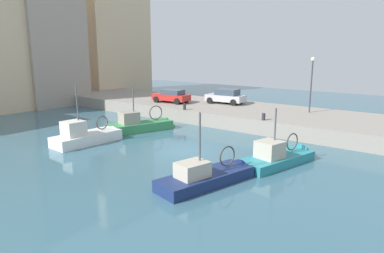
{
  "coord_description": "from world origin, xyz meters",
  "views": [
    {
      "loc": [
        -17.54,
        -14.04,
        6.66
      ],
      "look_at": [
        2.05,
        1.04,
        1.2
      ],
      "focal_mm": 32.71,
      "sensor_mm": 36.0,
      "label": 1
    }
  ],
  "objects_px": {
    "fishing_boat_navy": "(211,180)",
    "mooring_bollard_south": "(264,117)",
    "fishing_boat_white": "(90,140)",
    "mooring_bollard_mid": "(185,107)",
    "fishing_boat_green": "(144,129)",
    "parked_car_red": "(172,96)",
    "quay_streetlamp": "(312,75)",
    "fishing_boat_teal": "(281,161)",
    "parked_car_silver": "(226,96)"
  },
  "relations": [
    {
      "from": "fishing_boat_teal",
      "to": "mooring_bollard_south",
      "type": "distance_m",
      "value": 7.24
    },
    {
      "from": "fishing_boat_teal",
      "to": "fishing_boat_navy",
      "type": "distance_m",
      "value": 5.34
    },
    {
      "from": "parked_car_silver",
      "to": "parked_car_red",
      "type": "distance_m",
      "value": 5.69
    },
    {
      "from": "fishing_boat_teal",
      "to": "quay_streetlamp",
      "type": "bearing_deg",
      "value": 11.87
    },
    {
      "from": "fishing_boat_green",
      "to": "quay_streetlamp",
      "type": "bearing_deg",
      "value": -45.17
    },
    {
      "from": "mooring_bollard_south",
      "to": "fishing_boat_teal",
      "type": "bearing_deg",
      "value": -145.15
    },
    {
      "from": "parked_car_silver",
      "to": "quay_streetlamp",
      "type": "height_order",
      "value": "quay_streetlamp"
    },
    {
      "from": "quay_streetlamp",
      "to": "fishing_boat_navy",
      "type": "bearing_deg",
      "value": -176.92
    },
    {
      "from": "fishing_boat_green",
      "to": "parked_car_red",
      "type": "height_order",
      "value": "fishing_boat_green"
    },
    {
      "from": "fishing_boat_teal",
      "to": "fishing_boat_green",
      "type": "height_order",
      "value": "fishing_boat_green"
    },
    {
      "from": "fishing_boat_white",
      "to": "quay_streetlamp",
      "type": "distance_m",
      "value": 19.25
    },
    {
      "from": "fishing_boat_navy",
      "to": "fishing_boat_white",
      "type": "height_order",
      "value": "fishing_boat_white"
    },
    {
      "from": "parked_car_red",
      "to": "mooring_bollard_mid",
      "type": "distance_m",
      "value": 4.74
    },
    {
      "from": "fishing_boat_navy",
      "to": "fishing_boat_green",
      "type": "height_order",
      "value": "fishing_boat_green"
    },
    {
      "from": "fishing_boat_teal",
      "to": "mooring_bollard_mid",
      "type": "distance_m",
      "value": 13.47
    },
    {
      "from": "fishing_boat_white",
      "to": "mooring_bollard_mid",
      "type": "height_order",
      "value": "fishing_boat_white"
    },
    {
      "from": "fishing_boat_white",
      "to": "parked_car_silver",
      "type": "distance_m",
      "value": 15.58
    },
    {
      "from": "fishing_boat_teal",
      "to": "fishing_boat_navy",
      "type": "bearing_deg",
      "value": 163.44
    },
    {
      "from": "fishing_boat_navy",
      "to": "mooring_bollard_south",
      "type": "bearing_deg",
      "value": 13.08
    },
    {
      "from": "parked_car_silver",
      "to": "fishing_boat_green",
      "type": "bearing_deg",
      "value": 170.45
    },
    {
      "from": "fishing_boat_navy",
      "to": "quay_streetlamp",
      "type": "bearing_deg",
      "value": 3.08
    },
    {
      "from": "fishing_boat_green",
      "to": "mooring_bollard_south",
      "type": "xyz_separation_m",
      "value": [
        4.62,
        -8.68,
        1.33
      ]
    },
    {
      "from": "parked_car_red",
      "to": "mooring_bollard_south",
      "type": "xyz_separation_m",
      "value": [
        -2.66,
        -11.89,
        -0.43
      ]
    },
    {
      "from": "fishing_boat_white",
      "to": "mooring_bollard_mid",
      "type": "distance_m",
      "value": 9.96
    },
    {
      "from": "fishing_boat_teal",
      "to": "quay_streetlamp",
      "type": "xyz_separation_m",
      "value": [
        11.49,
        2.41,
        4.3
      ]
    },
    {
      "from": "fishing_boat_navy",
      "to": "mooring_bollard_south",
      "type": "distance_m",
      "value": 11.33
    },
    {
      "from": "fishing_boat_navy",
      "to": "fishing_boat_teal",
      "type": "bearing_deg",
      "value": -16.56
    },
    {
      "from": "mooring_bollard_mid",
      "to": "parked_car_silver",
      "type": "bearing_deg",
      "value": -10.54
    },
    {
      "from": "mooring_bollard_south",
      "to": "parked_car_red",
      "type": "bearing_deg",
      "value": 77.37
    },
    {
      "from": "fishing_boat_navy",
      "to": "mooring_bollard_south",
      "type": "xyz_separation_m",
      "value": [
        10.96,
        2.55,
        1.36
      ]
    },
    {
      "from": "mooring_bollard_south",
      "to": "mooring_bollard_mid",
      "type": "relative_size",
      "value": 1.0
    },
    {
      "from": "fishing_boat_navy",
      "to": "quay_streetlamp",
      "type": "distance_m",
      "value": 17.19
    },
    {
      "from": "fishing_boat_teal",
      "to": "mooring_bollard_mid",
      "type": "bearing_deg",
      "value": 64.17
    },
    {
      "from": "parked_car_silver",
      "to": "mooring_bollard_mid",
      "type": "height_order",
      "value": "parked_car_silver"
    },
    {
      "from": "fishing_boat_teal",
      "to": "fishing_boat_navy",
      "type": "height_order",
      "value": "fishing_boat_navy"
    },
    {
      "from": "fishing_boat_teal",
      "to": "parked_car_silver",
      "type": "distance_m",
      "value": 15.95
    },
    {
      "from": "fishing_boat_white",
      "to": "fishing_boat_green",
      "type": "xyz_separation_m",
      "value": [
        5.21,
        -0.27,
        -0.01
      ]
    },
    {
      "from": "mooring_bollard_south",
      "to": "fishing_boat_green",
      "type": "bearing_deg",
      "value": 118.04
    },
    {
      "from": "fishing_boat_white",
      "to": "parked_car_silver",
      "type": "height_order",
      "value": "fishing_boat_white"
    },
    {
      "from": "parked_car_red",
      "to": "fishing_boat_teal",
      "type": "bearing_deg",
      "value": -118.06
    },
    {
      "from": "parked_car_red",
      "to": "mooring_bollard_mid",
      "type": "xyz_separation_m",
      "value": [
        -2.66,
        -3.89,
        -0.43
      ]
    },
    {
      "from": "mooring_bollard_mid",
      "to": "fishing_boat_green",
      "type": "bearing_deg",
      "value": 171.65
    },
    {
      "from": "parked_car_red",
      "to": "quay_streetlamp",
      "type": "xyz_separation_m",
      "value": [
        2.99,
        -13.55,
        2.55
      ]
    },
    {
      "from": "mooring_bollard_south",
      "to": "quay_streetlamp",
      "type": "height_order",
      "value": "quay_streetlamp"
    },
    {
      "from": "fishing_boat_white",
      "to": "parked_car_red",
      "type": "bearing_deg",
      "value": 13.27
    },
    {
      "from": "fishing_boat_navy",
      "to": "mooring_bollard_mid",
      "type": "height_order",
      "value": "fishing_boat_navy"
    },
    {
      "from": "quay_streetlamp",
      "to": "fishing_boat_green",
      "type": "bearing_deg",
      "value": 134.83
    },
    {
      "from": "parked_car_silver",
      "to": "quay_streetlamp",
      "type": "bearing_deg",
      "value": -89.16
    },
    {
      "from": "fishing_boat_green",
      "to": "quay_streetlamp",
      "type": "relative_size",
      "value": 1.3
    },
    {
      "from": "fishing_boat_teal",
      "to": "parked_car_silver",
      "type": "height_order",
      "value": "fishing_boat_teal"
    }
  ]
}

